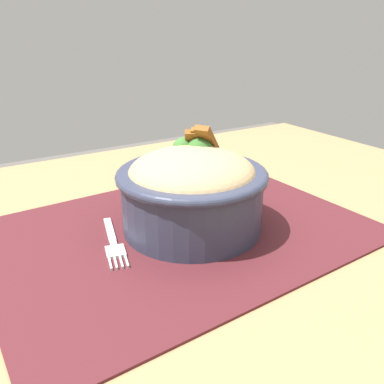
# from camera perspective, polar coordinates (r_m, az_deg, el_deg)

# --- Properties ---
(table) EXTENTS (1.19, 0.78, 0.77)m
(table) POSITION_cam_1_polar(r_m,az_deg,el_deg) (0.56, -4.60, -13.81)
(table) COLOR #99754C
(table) RESTS_ON ground_plane
(placemat) EXTENTS (0.48, 0.36, 0.00)m
(placemat) POSITION_cam_1_polar(r_m,az_deg,el_deg) (0.52, -1.71, -5.44)
(placemat) COLOR #47191E
(placemat) RESTS_ON table
(bowl) EXTENTS (0.19, 0.19, 0.13)m
(bowl) POSITION_cam_1_polar(r_m,az_deg,el_deg) (0.51, 0.01, 0.66)
(bowl) COLOR #2D3347
(bowl) RESTS_ON placemat
(fork) EXTENTS (0.05, 0.12, 0.00)m
(fork) POSITION_cam_1_polar(r_m,az_deg,el_deg) (0.50, -11.12, -7.21)
(fork) COLOR silver
(fork) RESTS_ON placemat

